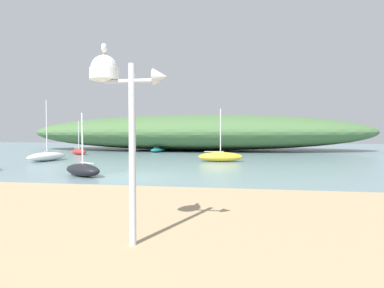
# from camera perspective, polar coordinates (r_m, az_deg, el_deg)

# --- Properties ---
(ground_plane) EXTENTS (120.00, 120.00, 0.00)m
(ground_plane) POSITION_cam_1_polar(r_m,az_deg,el_deg) (15.57, -12.46, -6.02)
(ground_plane) COLOR gray
(distant_hill) EXTENTS (46.18, 15.61, 4.75)m
(distant_hill) POSITION_cam_1_polar(r_m,az_deg,el_deg) (41.61, 0.44, 2.15)
(distant_hill) COLOR #476B3D
(distant_hill) RESTS_ON ground
(mast_structure) EXTENTS (1.35, 0.50, 3.26)m
(mast_structure) POSITION_cam_1_polar(r_m,az_deg,el_deg) (5.49, -14.05, 9.93)
(mast_structure) COLOR silver
(mast_structure) RESTS_ON beach_sand
(seagull_on_radar) EXTENTS (0.21, 0.32, 0.23)m
(seagull_on_radar) POSITION_cam_1_polar(r_m,az_deg,el_deg) (5.72, -16.01, 16.84)
(seagull_on_radar) COLOR orange
(seagull_on_radar) RESTS_ON mast_structure
(sailboat_far_left) EXTENTS (1.50, 3.89, 3.90)m
(sailboat_far_left) POSITION_cam_1_polar(r_m,az_deg,el_deg) (37.14, -6.32, -1.07)
(sailboat_far_left) COLOR teal
(sailboat_far_left) RESTS_ON ground
(sailboat_by_sandbar) EXTENTS (3.56, 1.62, 4.11)m
(sailboat_by_sandbar) POSITION_cam_1_polar(r_m,az_deg,el_deg) (23.90, 5.32, -2.35)
(sailboat_by_sandbar) COLOR gold
(sailboat_by_sandbar) RESTS_ON ground
(sailboat_outer_mooring) EXTENTS (1.94, 3.88, 4.82)m
(sailboat_outer_mooring) POSITION_cam_1_polar(r_m,az_deg,el_deg) (26.93, -25.37, -2.09)
(sailboat_outer_mooring) COLOR white
(sailboat_outer_mooring) RESTS_ON ground
(sailboat_west_reach) EXTENTS (2.77, 2.19, 3.19)m
(sailboat_west_reach) POSITION_cam_1_polar(r_m,az_deg,el_deg) (16.41, -19.69, -4.53)
(sailboat_west_reach) COLOR black
(sailboat_west_reach) RESTS_ON ground
(sailboat_near_shore) EXTENTS (2.65, 2.17, 3.52)m
(sailboat_near_shore) POSITION_cam_1_polar(r_m,az_deg,el_deg) (34.20, -20.32, -1.32)
(sailboat_near_shore) COLOR #B72D28
(sailboat_near_shore) RESTS_ON ground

